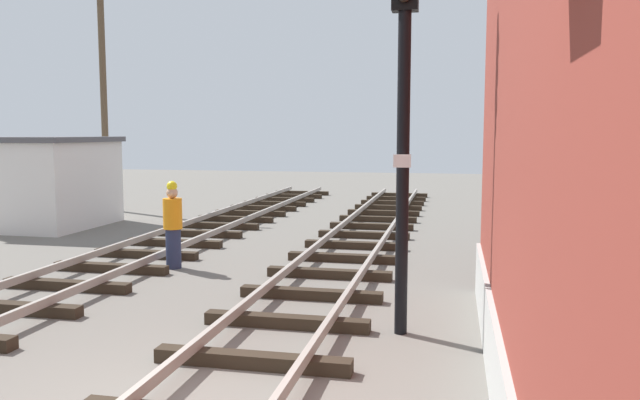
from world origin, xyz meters
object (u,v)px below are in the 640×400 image
signal_mast (404,86)px  track_worker_foreground (173,225)px  parked_car_blue (17,176)px  control_hut (51,182)px  utility_pole_far (104,93)px  parked_car_white (3,184)px

signal_mast → track_worker_foreground: signal_mast is taller
signal_mast → parked_car_blue: size_ratio=1.34×
signal_mast → parked_car_blue: bearing=139.1°
control_hut → track_worker_foreground: control_hut is taller
signal_mast → utility_pole_far: bearing=134.1°
control_hut → utility_pole_far: 5.15m
signal_mast → parked_car_white: bearing=143.1°
parked_car_blue → signal_mast: bearing=-40.9°
control_hut → parked_car_white: control_hut is taller
track_worker_foreground → parked_car_white: bearing=141.7°
signal_mast → track_worker_foreground: (-5.11, 3.40, -2.59)m
signal_mast → utility_pole_far: utility_pole_far is taller
signal_mast → control_hut: signal_mast is taller
parked_car_white → parked_car_blue: bearing=122.1°
parked_car_white → signal_mast: bearing=-36.9°
control_hut → utility_pole_far: bearing=98.2°
parked_car_blue → parked_car_white: bearing=-57.9°
parked_car_blue → control_hut: bearing=-47.4°
signal_mast → track_worker_foreground: size_ratio=3.01×
parked_car_white → parked_car_blue: same height
parked_car_white → track_worker_foreground: track_worker_foreground is taller
signal_mast → track_worker_foreground: 6.66m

